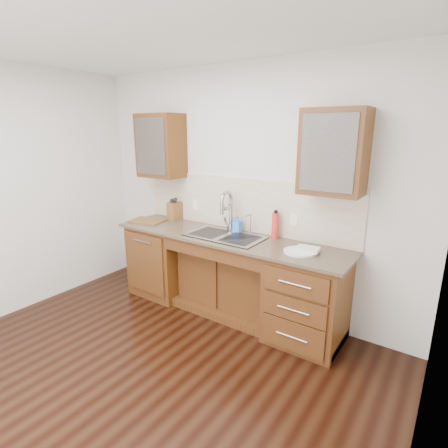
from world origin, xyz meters
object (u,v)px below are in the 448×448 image
Objects in this scene: plate at (300,252)px; soap_bottle at (237,224)px; knife_block at (176,211)px; cutting_board at (147,221)px; water_bottle at (275,226)px.

soap_bottle is at bearing 164.49° from plate.
cutting_board is at bearing -124.58° from knife_block.
water_bottle is 0.48m from plate.
plate is at bearing -18.86° from soap_bottle.
plate is at bearing -5.14° from knife_block.
water_bottle is at bearing 3.03° from knife_block.
knife_block reaches higher than soap_bottle.
soap_bottle is 0.96m from knife_block.
soap_bottle is 0.45× the size of cutting_board.
plate is at bearing 0.25° from cutting_board.
soap_bottle is at bearing 0.99° from knife_block.
water_bottle reaches higher than knife_block.
water_bottle is 0.91× the size of plate.
soap_bottle is 0.87m from plate.
knife_block is 0.38m from cutting_board.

